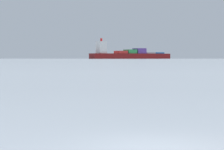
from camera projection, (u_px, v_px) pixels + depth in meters
The scene contains 3 objects.
ground_plane at pixel (158, 146), 12.78m from camera, with size 4000.00×4000.00×0.00m, color #9EA8B2.
cargo_ship at pixel (129, 54), 912.86m from camera, with size 135.07×137.79×38.79m.
distant_headland at pixel (157, 55), 1734.74m from camera, with size 926.48×396.58×20.14m, color #60665B.
Camera 1 is at (3.11, -12.38, 2.43)m, focal length 75.22 mm.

